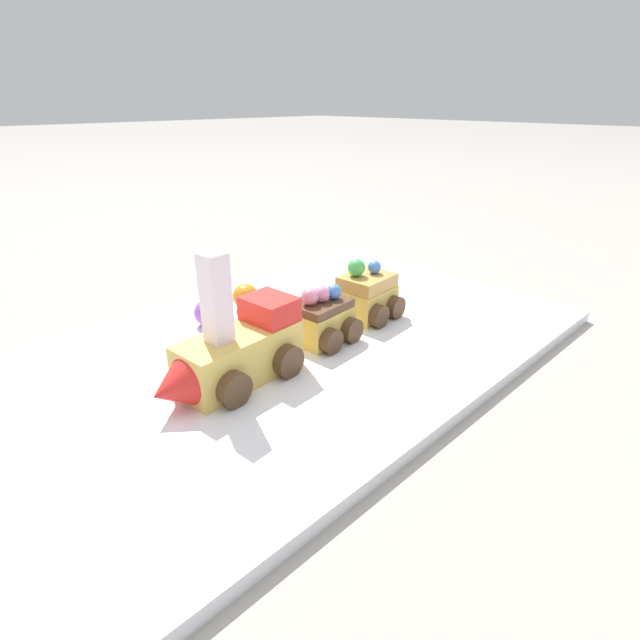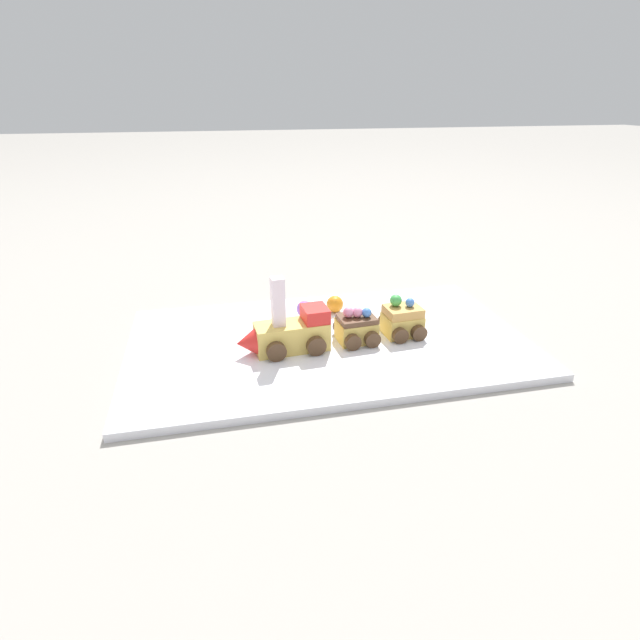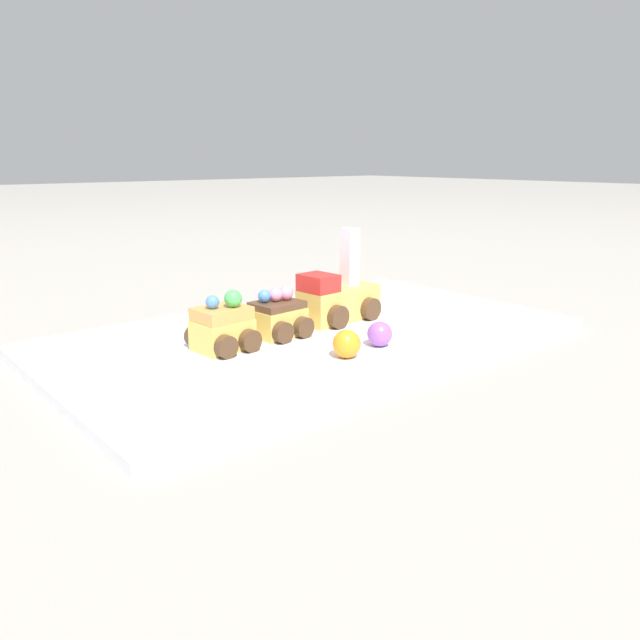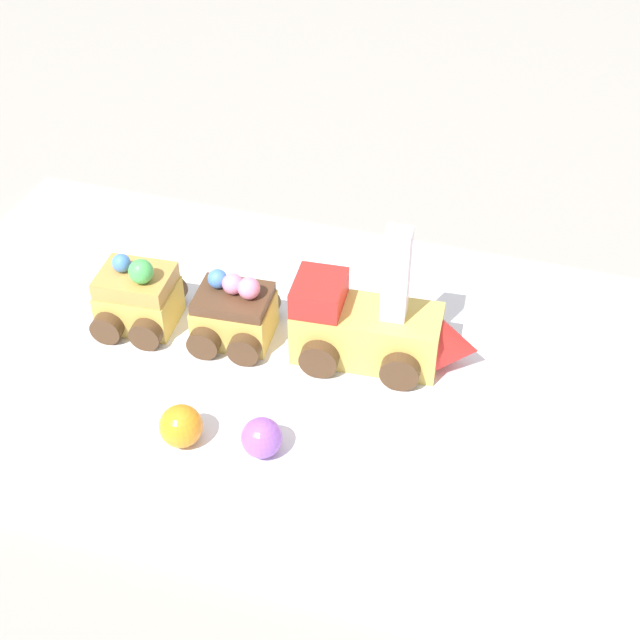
{
  "view_description": "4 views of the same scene",
  "coord_description": "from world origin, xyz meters",
  "px_view_note": "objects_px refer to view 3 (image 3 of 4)",
  "views": [
    {
      "loc": [
        0.28,
        0.34,
        0.24
      ],
      "look_at": [
        -0.03,
        0.03,
        0.04
      ],
      "focal_mm": 28.0,
      "sensor_mm": 36.0,
      "label": 1
    },
    {
      "loc": [
        0.17,
        0.69,
        0.37
      ],
      "look_at": [
        0.02,
        0.03,
        0.06
      ],
      "focal_mm": 28.0,
      "sensor_mm": 36.0,
      "label": 2
    },
    {
      "loc": [
        -0.46,
        -0.56,
        0.22
      ],
      "look_at": [
        0.0,
        -0.01,
        0.03
      ],
      "focal_mm": 35.0,
      "sensor_mm": 36.0,
      "label": 3
    },
    {
      "loc": [
        0.18,
        -0.47,
        0.47
      ],
      "look_at": [
        0.03,
        0.01,
        0.05
      ],
      "focal_mm": 50.0,
      "sensor_mm": 36.0,
      "label": 4
    }
  ],
  "objects_px": {
    "cake_car_caramel": "(223,328)",
    "gumball_purple": "(380,334)",
    "cake_train_locomotive": "(343,298)",
    "cake_car_chocolate": "(277,318)",
    "gumball_orange": "(347,344)"
  },
  "relations": [
    {
      "from": "cake_car_caramel",
      "to": "gumball_purple",
      "type": "bearing_deg",
      "value": -40.42
    },
    {
      "from": "cake_train_locomotive",
      "to": "cake_car_caramel",
      "type": "height_order",
      "value": "cake_train_locomotive"
    },
    {
      "from": "cake_car_caramel",
      "to": "gumball_purple",
      "type": "relative_size",
      "value": 2.52
    },
    {
      "from": "cake_car_chocolate",
      "to": "cake_car_caramel",
      "type": "xyz_separation_m",
      "value": [
        -0.08,
        -0.01,
        0.0
      ]
    },
    {
      "from": "cake_train_locomotive",
      "to": "gumball_purple",
      "type": "distance_m",
      "value": 0.13
    },
    {
      "from": "gumball_orange",
      "to": "cake_car_chocolate",
      "type": "bearing_deg",
      "value": 92.75
    },
    {
      "from": "cake_train_locomotive",
      "to": "cake_car_chocolate",
      "type": "xyz_separation_m",
      "value": [
        -0.11,
        -0.01,
        -0.01
      ]
    },
    {
      "from": "cake_car_chocolate",
      "to": "gumball_orange",
      "type": "height_order",
      "value": "cake_car_chocolate"
    },
    {
      "from": "cake_train_locomotive",
      "to": "cake_car_caramel",
      "type": "relative_size",
      "value": 1.98
    },
    {
      "from": "cake_car_caramel",
      "to": "gumball_orange",
      "type": "xyz_separation_m",
      "value": [
        0.08,
        -0.11,
        -0.01
      ]
    },
    {
      "from": "cake_car_chocolate",
      "to": "gumball_orange",
      "type": "distance_m",
      "value": 0.12
    },
    {
      "from": "gumball_purple",
      "to": "cake_car_caramel",
      "type": "bearing_deg",
      "value": 143.76
    },
    {
      "from": "cake_train_locomotive",
      "to": "cake_car_chocolate",
      "type": "bearing_deg",
      "value": 179.9
    },
    {
      "from": "cake_car_chocolate",
      "to": "cake_car_caramel",
      "type": "height_order",
      "value": "cake_car_caramel"
    },
    {
      "from": "cake_train_locomotive",
      "to": "cake_car_chocolate",
      "type": "distance_m",
      "value": 0.11
    }
  ]
}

